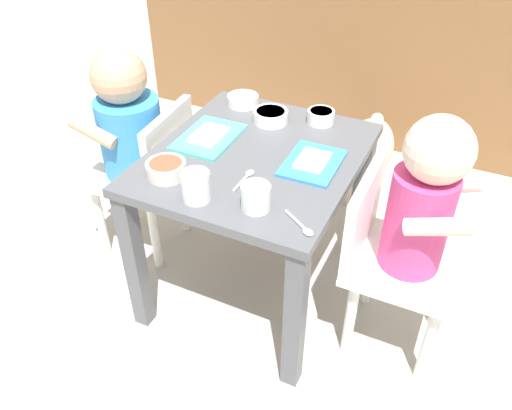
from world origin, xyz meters
TOP-DOWN VIEW (x-y plane):
  - ground_plane at (0.00, 0.00)m, footprint 7.00×7.00m
  - kitchen_cabinet_back at (0.00, 1.14)m, footprint 2.06×0.32m
  - dining_table at (0.00, 0.00)m, footprint 0.52×0.60m
  - seated_child_left at (-0.42, 0.03)m, footprint 0.30×0.30m
  - seated_child_right at (0.42, -0.02)m, footprint 0.28×0.28m
  - dog at (0.17, 0.58)m, footprint 0.21×0.46m
  - food_tray_left at (-0.15, 0.02)m, footprint 0.14×0.20m
  - food_tray_right at (0.15, 0.02)m, footprint 0.14×0.18m
  - water_cup_left at (-0.04, -0.24)m, footprint 0.07×0.07m
  - water_cup_right at (0.10, -0.21)m, footprint 0.07×0.07m
  - veggie_bowl_far at (-0.04, 0.18)m, footprint 0.10×0.10m
  - cereal_bowl_right_side at (0.09, 0.23)m, footprint 0.08×0.08m
  - veggie_bowl_near at (-0.15, -0.18)m, footprint 0.10×0.10m
  - cereal_bowl_left_side at (-0.16, 0.24)m, footprint 0.09×0.09m
  - spoon_by_left_tray at (0.03, -0.11)m, footprint 0.02×0.10m
  - spoon_by_right_tray at (0.21, -0.23)m, footprint 0.09×0.07m

SIDE VIEW (x-z plane):
  - ground_plane at x=0.00m, z-range 0.00..0.00m
  - dog at x=0.17m, z-range 0.05..0.36m
  - dining_table at x=0.00m, z-range 0.15..0.63m
  - seated_child_left at x=-0.42m, z-range 0.09..0.77m
  - seated_child_right at x=0.42m, z-range 0.09..0.78m
  - spoon_by_left_tray at x=0.03m, z-range 0.48..0.48m
  - spoon_by_right_tray at x=0.21m, z-range 0.48..0.48m
  - food_tray_left at x=-0.15m, z-range 0.47..0.49m
  - food_tray_right at x=0.15m, z-range 0.47..0.49m
  - cereal_bowl_left_side at x=-0.16m, z-range 0.48..0.51m
  - veggie_bowl_far at x=-0.04m, z-range 0.48..0.51m
  - veggie_bowl_near at x=-0.15m, z-range 0.48..0.51m
  - cereal_bowl_right_side at x=0.09m, z-range 0.48..0.52m
  - water_cup_right at x=0.10m, z-range 0.47..0.53m
  - kitchen_cabinet_back at x=0.00m, z-range 0.00..1.01m
  - water_cup_left at x=-0.04m, z-range 0.47..0.54m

